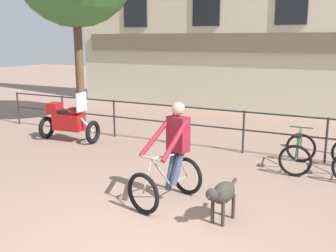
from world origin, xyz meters
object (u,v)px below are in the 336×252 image
at_px(cyclist_with_bike, 172,158).
at_px(parked_motorcycle, 68,121).
at_px(parked_bicycle_near_lamp, 298,153).
at_px(dog, 222,194).

xyz_separation_m(cyclist_with_bike, parked_motorcycle, (-4.30, 2.42, -0.20)).
relative_size(cyclist_with_bike, parked_bicycle_near_lamp, 1.50).
distance_m(dog, parked_bicycle_near_lamp, 3.18).
relative_size(cyclist_with_bike, parked_motorcycle, 1.02).
bearing_deg(dog, parked_bicycle_near_lamp, 88.26).
bearing_deg(parked_bicycle_near_lamp, parked_motorcycle, 0.85).
relative_size(parked_motorcycle, parked_bicycle_near_lamp, 1.47).
height_order(parked_motorcycle, parked_bicycle_near_lamp, parked_motorcycle).
distance_m(cyclist_with_bike, dog, 1.14).
height_order(cyclist_with_bike, dog, cyclist_with_bike).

